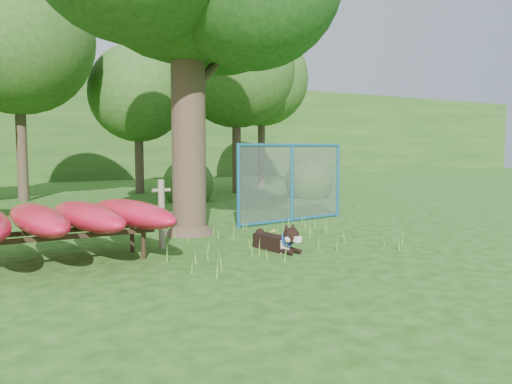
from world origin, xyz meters
TOP-DOWN VIEW (x-y plane):
  - ground at (0.00, 0.00)m, footprint 80.00×80.00m
  - wooden_post at (-1.64, 1.51)m, footprint 0.35×0.12m
  - kayak_rack at (-3.43, 1.17)m, footprint 3.22×2.87m
  - husky_dog at (0.11, 0.23)m, footprint 0.42×1.26m
  - fence_section at (2.35, 3.08)m, footprint 3.38×0.49m
  - wildflower_clump at (0.47, 0.99)m, footprint 0.12×0.10m
  - bg_tree_b at (-3.00, 12.00)m, footprint 5.20×5.20m
  - bg_tree_c at (1.50, 13.00)m, footprint 4.00×4.00m
  - bg_tree_d at (5.00, 11.00)m, footprint 4.80×4.80m
  - bg_tree_e at (8.00, 14.00)m, footprint 4.60×4.60m
  - shrub_right at (6.50, 8.00)m, footprint 1.80×1.80m
  - shrub_mid at (2.00, 9.00)m, footprint 1.80×1.80m
  - wooded_hillside at (0.00, 28.00)m, footprint 80.00×12.00m

SIDE VIEW (x-z plane):
  - ground at x=0.00m, z-range 0.00..0.00m
  - shrub_right at x=6.50m, z-range -0.90..0.90m
  - shrub_mid at x=2.00m, z-range -0.90..0.90m
  - husky_dog at x=0.11m, z-range -0.08..0.47m
  - wildflower_clump at x=0.47m, z-range 0.08..0.33m
  - wooden_post at x=-1.64m, z-range 0.04..1.33m
  - kayak_rack at x=-3.43m, z-range 0.26..1.23m
  - fence_section at x=2.35m, z-range -0.66..2.65m
  - wooded_hillside at x=0.00m, z-range 0.00..6.00m
  - bg_tree_c at x=1.50m, z-range 1.05..7.17m
  - bg_tree_d at x=5.00m, z-range 1.33..8.83m
  - bg_tree_e at x=8.00m, z-range 1.46..9.01m
  - bg_tree_b at x=-3.00m, z-range 1.50..9.72m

